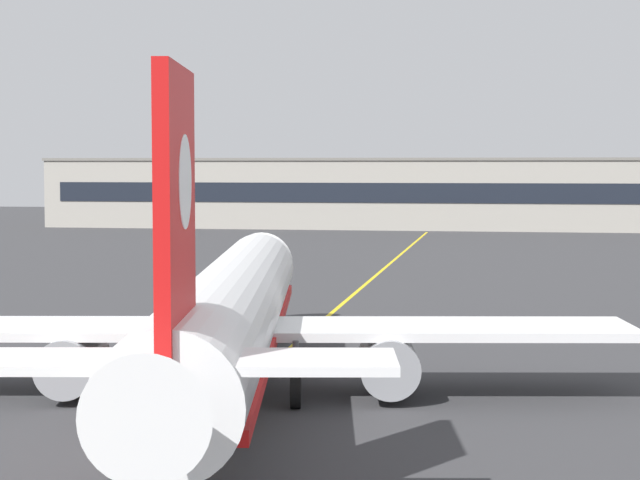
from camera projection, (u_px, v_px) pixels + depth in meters
name	position (u px, v px, depth m)	size (l,w,h in m)	color
ground_plane	(158.00, 460.00, 34.46)	(400.00, 400.00, 0.00)	#353538
taxiway_centreline	(318.00, 324.00, 63.99)	(0.30, 180.00, 0.01)	yellow
airliner_foreground	(231.00, 313.00, 43.53)	(32.36, 41.39, 11.65)	white
terminal_building	(472.00, 193.00, 159.75)	(126.24, 12.40, 10.29)	#9E998E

